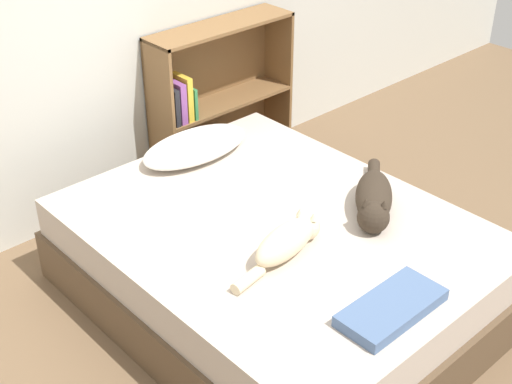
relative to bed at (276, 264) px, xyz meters
name	(u,v)px	position (x,y,z in m)	size (l,w,h in m)	color
ground_plane	(276,301)	(0.00, 0.00, -0.23)	(8.00, 8.00, 0.00)	brown
bed	(276,264)	(0.00, 0.00, 0.00)	(1.49, 1.92, 0.46)	brown
pillow	(195,146)	(0.13, 0.76, 0.29)	(0.63, 0.34, 0.10)	white
cat_light	(288,240)	(-0.13, -0.20, 0.30)	(0.55, 0.20, 0.15)	beige
cat_dark	(374,199)	(0.39, -0.24, 0.31)	(0.54, 0.47, 0.17)	#33281E
bookshelf	(214,99)	(0.61, 1.19, 0.27)	(0.94, 0.26, 0.97)	brown
blanket_fold	(392,308)	(-0.11, -0.74, 0.26)	(0.45, 0.21, 0.05)	#4C668E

